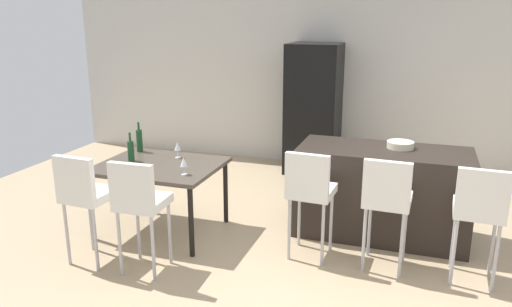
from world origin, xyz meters
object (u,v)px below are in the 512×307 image
object	(u,v)px
dining_table	(160,170)
dining_chair_far	(139,199)
wine_glass_middle	(177,147)
bar_chair_right	(480,207)
refrigerator	(313,109)
wine_bottle_end	(131,150)
wine_glass_left	(184,162)
bar_chair_left	(310,188)
fruit_bowl	(400,145)
bar_chair_middle	(387,197)
kitchen_island	(382,192)
dining_chair_near	(84,192)
wine_bottle_right	(139,140)

from	to	relation	value
dining_table	dining_chair_far	world-z (taller)	dining_chair_far
dining_table	wine_glass_middle	world-z (taller)	wine_glass_middle
bar_chair_right	refrigerator	size ratio (longest dim) A/B	0.57
wine_bottle_end	wine_glass_left	distance (m)	0.77
bar_chair_left	fruit_bowl	world-z (taller)	bar_chair_left
refrigerator	bar_chair_right	bearing A→B (deg)	-53.40
bar_chair_middle	dining_table	xyz separation A→B (m)	(-2.29, 0.10, -0.03)
kitchen_island	bar_chair_left	xyz separation A→B (m)	(-0.59, -0.76, 0.24)
dining_chair_far	bar_chair_left	bearing A→B (deg)	29.43
dining_table	wine_glass_middle	distance (m)	0.34
bar_chair_left	bar_chair_right	size ratio (longest dim) A/B	1.00
wine_glass_middle	fruit_bowl	size ratio (longest dim) A/B	0.65
dining_chair_near	wine_glass_middle	xyz separation A→B (m)	(0.35, 1.12, 0.17)
dining_chair_far	kitchen_island	bearing A→B (deg)	38.28
refrigerator	wine_glass_middle	bearing A→B (deg)	-112.87
wine_glass_middle	fruit_bowl	xyz separation A→B (m)	(2.26, 0.48, 0.09)
bar_chair_middle	refrigerator	bearing A→B (deg)	114.99
bar_chair_middle	wine_bottle_right	distance (m)	2.78
dining_table	bar_chair_right	bearing A→B (deg)	-1.95
wine_glass_left	bar_chair_left	bearing A→B (deg)	6.04
kitchen_island	dining_chair_near	xyz separation A→B (m)	(-2.47, -1.51, 0.24)
dining_table	wine_glass_left	world-z (taller)	wine_glass_left
bar_chair_middle	wine_bottle_end	world-z (taller)	bar_chair_middle
wine_bottle_right	wine_glass_middle	distance (m)	0.53
refrigerator	wine_bottle_right	bearing A→B (deg)	-123.95
dining_table	wine_bottle_right	size ratio (longest dim) A/B	3.66
bar_chair_left	dining_chair_far	distance (m)	1.52
kitchen_island	bar_chair_middle	world-z (taller)	bar_chair_middle
dining_table	dining_chair_far	xyz separation A→B (m)	(0.28, -0.85, 0.03)
bar_chair_middle	wine_bottle_end	bearing A→B (deg)	177.52
bar_chair_left	wine_bottle_end	bearing A→B (deg)	176.64
wine_bottle_end	wine_glass_middle	size ratio (longest dim) A/B	1.75
kitchen_island	dining_table	bearing A→B (deg)	-163.26
wine_bottle_right	dining_table	bearing A→B (deg)	-38.90
dining_table	fruit_bowl	world-z (taller)	fruit_bowl
dining_table	bar_chair_left	bearing A→B (deg)	-3.67
bar_chair_middle	fruit_bowl	size ratio (longest dim) A/B	3.94
bar_chair_middle	wine_bottle_right	bearing A→B (deg)	170.36
wine_bottle_end	refrigerator	xyz separation A→B (m)	(1.38, 2.56, 0.07)
bar_chair_right	fruit_bowl	world-z (taller)	bar_chair_right
wine_bottle_right	wine_glass_middle	size ratio (longest dim) A/B	1.92
dining_chair_near	fruit_bowl	size ratio (longest dim) A/B	3.94
refrigerator	fruit_bowl	world-z (taller)	refrigerator
bar_chair_right	refrigerator	bearing A→B (deg)	126.60
bar_chair_middle	bar_chair_right	world-z (taller)	same
wine_bottle_right	bar_chair_left	bearing A→B (deg)	-12.76
bar_chair_right	fruit_bowl	distance (m)	1.13
dining_table	dining_chair_near	bearing A→B (deg)	-108.18
bar_chair_left	wine_bottle_right	bearing A→B (deg)	167.24
kitchen_island	fruit_bowl	bearing A→B (deg)	32.98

